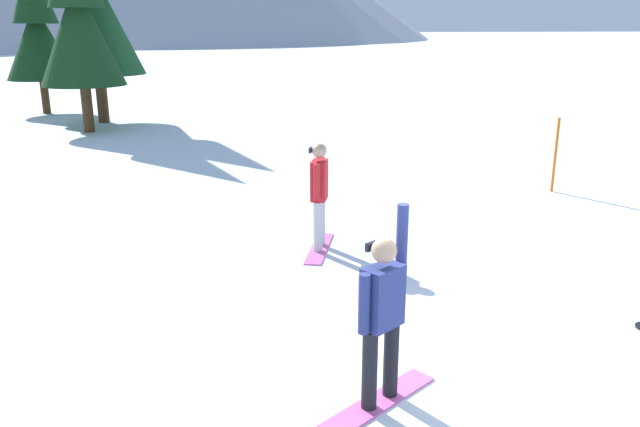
% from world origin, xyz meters
% --- Properties ---
extents(ground_plane, '(800.00, 800.00, 0.00)m').
position_xyz_m(ground_plane, '(0.00, 0.00, 0.00)').
color(ground_plane, silver).
extents(snowboarder_foreground, '(1.42, 0.92, 1.99)m').
position_xyz_m(snowboarder_foreground, '(-0.94, -0.58, 0.94)').
color(snowboarder_foreground, pink).
rests_on(snowboarder_foreground, ground_plane).
extents(snowboarder_midground, '(0.90, 1.51, 1.79)m').
position_xyz_m(snowboarder_midground, '(-0.23, 3.86, 0.95)').
color(snowboarder_midground, pink).
rests_on(snowboarder_midground, ground_plane).
extents(trail_marker_pole, '(0.06, 0.06, 1.67)m').
position_xyz_m(trail_marker_pole, '(5.89, 5.99, 0.83)').
color(trail_marker_pole, orange).
rests_on(trail_marker_pole, ground_plane).
extents(pine_tree_young, '(2.83, 2.83, 7.33)m').
position_xyz_m(pine_tree_young, '(-4.53, 17.81, 4.00)').
color(pine_tree_young, '#472D19').
rests_on(pine_tree_young, ground_plane).
extents(pine_tree_short, '(2.77, 2.77, 6.49)m').
position_xyz_m(pine_tree_short, '(-6.53, 23.55, 3.54)').
color(pine_tree_short, '#472D19').
rests_on(pine_tree_short, ground_plane).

